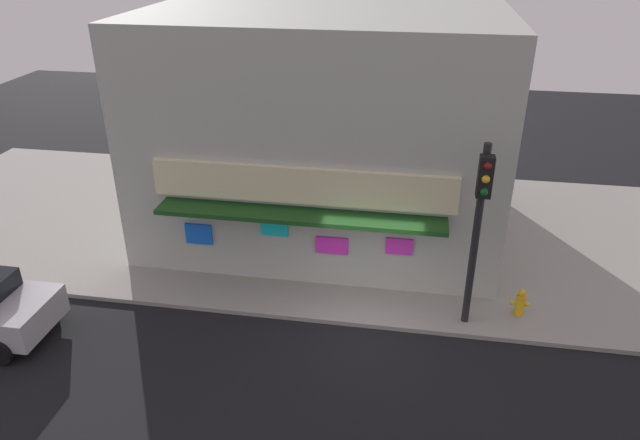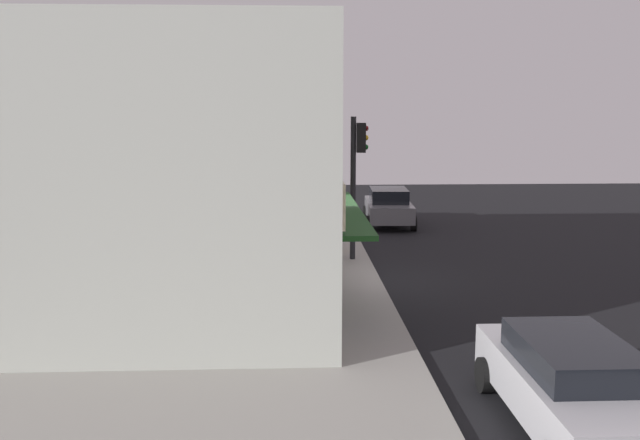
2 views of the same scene
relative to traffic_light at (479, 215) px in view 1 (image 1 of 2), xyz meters
name	(u,v)px [view 1 (image 1 of 2)]	position (x,y,z in m)	size (l,w,h in m)	color
ground_plane	(365,328)	(-2.43, -0.47, -3.13)	(50.04, 50.04, 0.00)	black
sidewalk	(381,232)	(-2.43, 4.64, -3.06)	(33.36, 10.20, 0.12)	gray
corner_building	(327,122)	(-4.32, 5.17, 0.37)	(10.36, 8.88, 6.76)	#ADB2A8
traffic_light	(479,215)	(0.00, 0.00, 0.00)	(0.32, 0.58, 4.67)	black
fire_hydrant	(520,302)	(1.36, 0.61, -2.65)	(0.47, 0.23, 0.74)	gold
trash_can	(153,245)	(-8.91, 1.70, -2.55)	(0.45, 0.45, 0.91)	#2D2D2D
pedestrian	(229,235)	(-6.59, 1.83, -2.08)	(0.42, 0.53, 1.70)	navy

